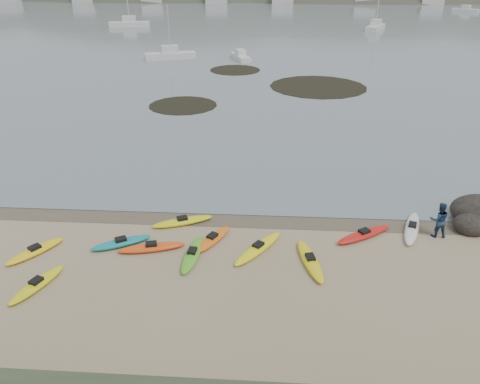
{
  "coord_description": "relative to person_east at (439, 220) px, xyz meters",
  "views": [
    {
      "loc": [
        1.51,
        -23.39,
        13.17
      ],
      "look_at": [
        0.0,
        0.0,
        1.5
      ],
      "focal_mm": 35.0,
      "sensor_mm": 36.0,
      "label": 1
    }
  ],
  "objects": [
    {
      "name": "person_east",
      "position": [
        0.0,
        0.0,
        0.0
      ],
      "size": [
        0.96,
        0.75,
        1.96
      ],
      "primitive_type": "imported",
      "rotation": [
        0.0,
        0.0,
        3.14
      ],
      "color": "navy",
      "rests_on": "ground"
    },
    {
      "name": "far_hills",
      "position": [
        28.84,
        195.52,
        -16.91
      ],
      "size": [
        550.0,
        135.0,
        80.0
      ],
      "color": "#384235",
      "rests_on": "ground"
    },
    {
      "name": "moored_boats",
      "position": [
        -7.29,
        80.05,
        -0.44
      ],
      "size": [
        93.03,
        79.39,
        1.21
      ],
      "color": "silver",
      "rests_on": "ground"
    },
    {
      "name": "kelp_mats",
      "position": [
        -8.72,
        32.17,
        -0.95
      ],
      "size": [
        23.21,
        23.87,
        0.04
      ],
      "color": "black",
      "rests_on": "water"
    },
    {
      "name": "wet_sand",
      "position": [
        -10.54,
        1.26,
        -0.98
      ],
      "size": [
        60.0,
        60.0,
        0.0
      ],
      "primitive_type": "plane",
      "color": "brown",
      "rests_on": "ground"
    },
    {
      "name": "ground",
      "position": [
        -10.54,
        1.56,
        -0.98
      ],
      "size": [
        600.0,
        600.0,
        0.0
      ],
      "primitive_type": "plane",
      "color": "tan",
      "rests_on": "ground"
    },
    {
      "name": "kayaks",
      "position": [
        -11.48,
        -1.92,
        -0.81
      ],
      "size": [
        21.44,
        9.53,
        0.34
      ],
      "color": "yellow",
      "rests_on": "ground"
    }
  ]
}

